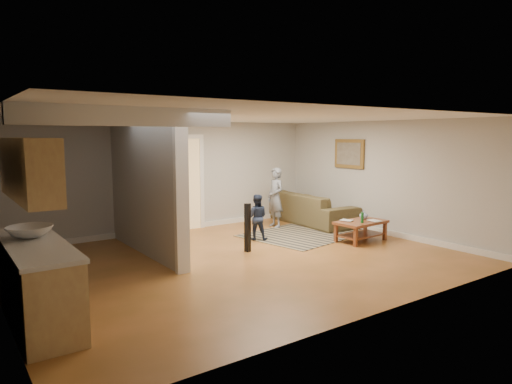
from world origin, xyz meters
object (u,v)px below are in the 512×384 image
tv_console (144,212)px  child (275,227)px  toy_basket (157,232)px  toddler (257,240)px  speaker_left (248,228)px  coffee_table (361,225)px  speaker_right (133,214)px  sofa (310,223)px

tv_console → child: size_ratio=0.83×
toy_basket → toddler: toddler is taller
speaker_left → toy_basket: speaker_left is taller
coffee_table → speaker_right: speaker_right is taller
sofa → toy_basket: bearing=86.7°
sofa → coffee_table: bearing=170.4°
coffee_table → speaker_right: (-3.81, 2.83, 0.23)m
toddler → child: bearing=-105.6°
toy_basket → coffee_table: bearing=-36.8°
child → sofa: bearing=91.0°
coffee_table → child: size_ratio=0.79×
toy_basket → toddler: bearing=-35.6°
speaker_right → child: speaker_right is taller
sofa → coffee_table: size_ratio=2.31×
speaker_right → child: (3.25, -0.66, -0.56)m
coffee_table → child: child is taller
speaker_left → speaker_right: size_ratio=0.83×
sofa → speaker_right: size_ratio=2.32×
coffee_table → speaker_left: size_ratio=1.21×
tv_console → toy_basket: 0.62m
child → tv_console: bearing=-88.8°
toddler → sofa: bearing=-122.5°
sofa → tv_console: size_ratio=2.19×
speaker_left → toy_basket: size_ratio=2.07×
tv_console → speaker_right: bearing=88.3°
coffee_table → toddler: bearing=142.0°
toy_basket → toddler: 2.11m
coffee_table → speaker_right: 4.76m
sofa → toddler: 2.32m
speaker_right → tv_console: bearing=-101.7°
child → speaker_left: bearing=-45.5°
coffee_table → toy_basket: size_ratio=2.52×
sofa → tv_console: tv_console is taller
tv_console → toy_basket: bearing=19.8°
speaker_right → toddler: 2.64m
toy_basket → child: 2.88m
sofa → speaker_left: 3.28m
toy_basket → child: bearing=-7.7°
sofa → child: size_ratio=1.82×
tv_console → toddler: 2.38m
speaker_right → sofa: bearing=-29.2°
coffee_table → speaker_left: bearing=165.3°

